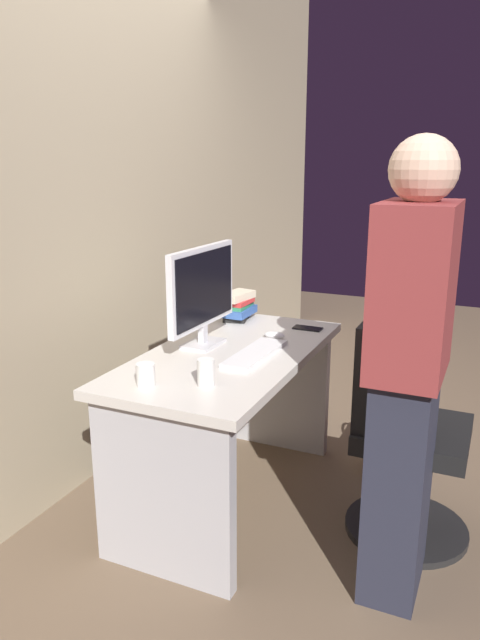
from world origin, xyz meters
TOP-DOWN VIEW (x-y plane):
  - ground_plane at (0.00, 0.00)m, footprint 9.00×9.00m
  - wall_back at (0.00, 0.78)m, footprint 6.40×0.10m
  - desk at (0.00, 0.00)m, footprint 1.32×0.67m
  - office_chair at (0.07, -0.75)m, footprint 0.52×0.52m
  - person_at_desk at (-0.29, -0.81)m, footprint 0.40×0.24m
  - monitor at (0.03, 0.15)m, footprint 0.54×0.15m
  - keyboard at (-0.01, -0.13)m, footprint 0.43×0.15m
  - mouse at (0.26, -0.11)m, footprint 0.06×0.10m
  - cup_near_keyboard at (-0.41, -0.09)m, footprint 0.07×0.07m
  - cup_by_monitor at (-0.51, 0.11)m, footprint 0.07×0.07m
  - book_stack at (0.51, 0.20)m, footprint 0.22×0.15m
  - cell_phone at (0.48, -0.21)m, footprint 0.07×0.15m
  - handbag at (0.60, -0.60)m, footprint 0.34×0.14m

SIDE VIEW (x-z plane):
  - ground_plane at x=0.00m, z-range 0.00..0.00m
  - handbag at x=0.60m, z-range -0.05..0.33m
  - office_chair at x=0.07m, z-range -0.04..0.90m
  - desk at x=0.00m, z-range 0.13..0.87m
  - cell_phone at x=0.48m, z-range 0.73..0.74m
  - keyboard at x=-0.01m, z-range 0.73..0.75m
  - mouse at x=0.26m, z-range 0.73..0.77m
  - cup_by_monitor at x=-0.51m, z-range 0.73..0.82m
  - cup_near_keyboard at x=-0.41m, z-range 0.73..0.84m
  - book_stack at x=0.51m, z-range 0.73..0.88m
  - person_at_desk at x=-0.29m, z-range 0.02..1.66m
  - monitor at x=0.03m, z-range 0.76..1.22m
  - wall_back at x=0.00m, z-range 0.00..3.00m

